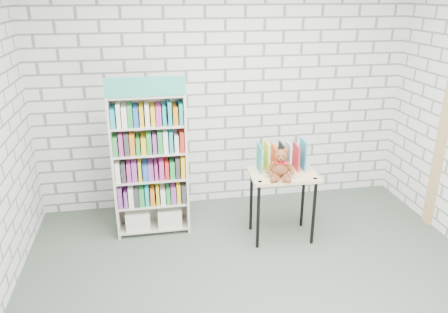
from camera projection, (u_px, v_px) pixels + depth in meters
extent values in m
plane|color=#465245|center=(266.00, 296.00, 3.91)|extent=(4.50, 4.50, 0.00)
cube|color=silver|center=(225.00, 94.00, 5.25)|extent=(4.50, 0.02, 2.80)
cube|color=beige|center=(114.00, 168.00, 4.64)|extent=(0.03, 0.31, 1.59)
cube|color=beige|center=(186.00, 163.00, 4.77)|extent=(0.03, 0.31, 1.59)
cube|color=beige|center=(150.00, 161.00, 4.84)|extent=(0.79, 0.02, 1.59)
cube|color=teal|center=(145.00, 87.00, 4.26)|extent=(0.79, 0.02, 0.19)
cube|color=beige|center=(154.00, 226.00, 4.97)|extent=(0.74, 0.29, 0.02)
cube|color=beige|center=(153.00, 202.00, 4.86)|extent=(0.74, 0.29, 0.02)
cube|color=beige|center=(151.00, 178.00, 4.76)|extent=(0.74, 0.29, 0.02)
cube|color=beige|center=(150.00, 152.00, 4.65)|extent=(0.74, 0.29, 0.02)
cube|color=beige|center=(148.00, 125.00, 4.54)|extent=(0.74, 0.29, 0.02)
cube|color=beige|center=(146.00, 95.00, 4.43)|extent=(0.74, 0.29, 0.02)
cube|color=silver|center=(138.00, 218.00, 4.90)|extent=(0.26, 0.25, 0.21)
cube|color=silver|center=(169.00, 215.00, 4.96)|extent=(0.26, 0.25, 0.21)
cube|color=#BF338C|center=(152.00, 193.00, 4.81)|extent=(0.74, 0.25, 0.21)
cube|color=#19A5B2|center=(151.00, 168.00, 4.71)|extent=(0.74, 0.25, 0.21)
cube|color=white|center=(149.00, 142.00, 4.60)|extent=(0.74, 0.25, 0.21)
cube|color=purple|center=(147.00, 114.00, 4.49)|extent=(0.74, 0.25, 0.21)
cube|color=#D7AE81|center=(283.00, 174.00, 4.60)|extent=(0.73, 0.52, 0.03)
cylinder|color=black|center=(258.00, 217.00, 4.53)|extent=(0.03, 0.03, 0.73)
cylinder|color=black|center=(251.00, 200.00, 4.88)|extent=(0.03, 0.03, 0.73)
cylinder|color=black|center=(314.00, 213.00, 4.60)|extent=(0.03, 0.03, 0.73)
cylinder|color=black|center=(303.00, 197.00, 4.95)|extent=(0.03, 0.03, 0.73)
cylinder|color=black|center=(260.00, 182.00, 4.40)|extent=(0.05, 0.05, 0.01)
cylinder|color=black|center=(315.00, 179.00, 4.47)|extent=(0.05, 0.05, 0.01)
cube|color=teal|center=(259.00, 157.00, 4.62)|extent=(0.03, 0.22, 0.29)
cube|color=#E5F326|center=(267.00, 157.00, 4.63)|extent=(0.03, 0.22, 0.29)
cube|color=#FF611B|center=(274.00, 157.00, 4.64)|extent=(0.03, 0.22, 0.29)
cube|color=black|center=(281.00, 156.00, 4.65)|extent=(0.03, 0.22, 0.29)
cube|color=silver|center=(288.00, 156.00, 4.66)|extent=(0.03, 0.22, 0.29)
cube|color=red|center=(296.00, 156.00, 4.67)|extent=(0.03, 0.22, 0.29)
cube|color=teal|center=(303.00, 155.00, 4.68)|extent=(0.03, 0.22, 0.29)
ellipsoid|color=brown|center=(280.00, 168.00, 4.48)|extent=(0.19, 0.16, 0.19)
sphere|color=brown|center=(281.00, 156.00, 4.42)|extent=(0.13, 0.13, 0.13)
sphere|color=brown|center=(276.00, 150.00, 4.42)|extent=(0.05, 0.05, 0.05)
sphere|color=brown|center=(286.00, 150.00, 4.41)|extent=(0.05, 0.05, 0.05)
sphere|color=brown|center=(281.00, 159.00, 4.38)|extent=(0.05, 0.05, 0.05)
sphere|color=black|center=(279.00, 156.00, 4.37)|extent=(0.02, 0.02, 0.02)
sphere|color=black|center=(283.00, 156.00, 4.36)|extent=(0.02, 0.02, 0.02)
sphere|color=black|center=(281.00, 160.00, 4.35)|extent=(0.02, 0.02, 0.02)
cylinder|color=brown|center=(271.00, 166.00, 4.46)|extent=(0.09, 0.09, 0.13)
cylinder|color=brown|center=(289.00, 167.00, 4.44)|extent=(0.10, 0.07, 0.13)
sphere|color=brown|center=(268.00, 172.00, 4.47)|extent=(0.05, 0.05, 0.05)
sphere|color=brown|center=(292.00, 172.00, 4.45)|extent=(0.05, 0.05, 0.05)
cylinder|color=brown|center=(275.00, 177.00, 4.41)|extent=(0.06, 0.14, 0.07)
cylinder|color=brown|center=(286.00, 177.00, 4.41)|extent=(0.12, 0.15, 0.07)
sphere|color=brown|center=(273.00, 180.00, 4.36)|extent=(0.06, 0.06, 0.06)
sphere|color=brown|center=(288.00, 180.00, 4.35)|extent=(0.06, 0.06, 0.06)
cone|color=red|center=(278.00, 163.00, 4.40)|extent=(0.06, 0.06, 0.05)
cone|color=red|center=(284.00, 163.00, 4.39)|extent=(0.06, 0.06, 0.05)
sphere|color=red|center=(281.00, 163.00, 4.39)|extent=(0.03, 0.03, 0.03)
cube|color=tan|center=(442.00, 138.00, 4.78)|extent=(0.05, 0.12, 2.10)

